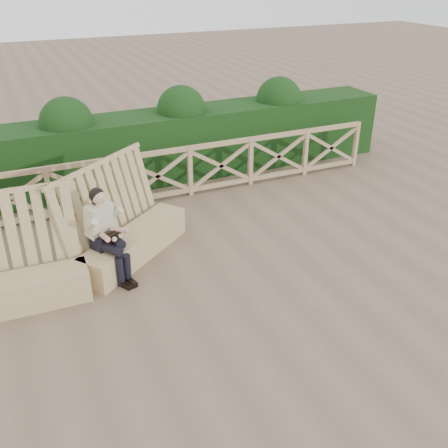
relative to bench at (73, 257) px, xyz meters
name	(u,v)px	position (x,y,z in m)	size (l,w,h in m)	color
ground	(228,288)	(2.10, -1.23, -0.41)	(60.00, 60.00, 0.00)	brown
bench	(73,257)	(0.00, 0.00, 0.00)	(4.26, 2.04, 1.62)	#9B8458
woman	(106,231)	(0.53, -0.11, 0.39)	(0.63, 0.93, 1.48)	black
guardrail	(157,176)	(2.10, 2.27, 0.14)	(10.10, 0.09, 1.10)	#997A59
hedge	(141,149)	(2.10, 3.47, 0.34)	(12.00, 1.20, 1.50)	black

